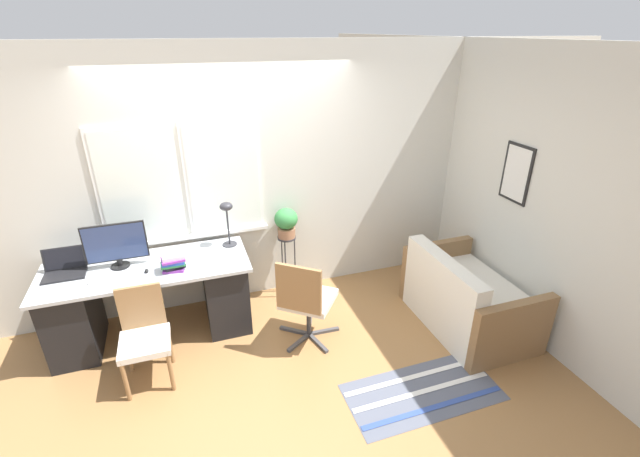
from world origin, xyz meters
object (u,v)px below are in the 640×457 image
keyboard (115,277)px  monitor (116,245)px  laptop (64,269)px  couch_loveseat (465,300)px  desk_chair_wooden (144,334)px  potted_plant (286,222)px  desk_lamp (227,214)px  office_chair_swivel (306,299)px  plant_stand (287,247)px  mouse (147,271)px  book_stack (173,262)px

keyboard → monitor: bearing=79.9°
monitor → keyboard: 0.30m
laptop → couch_loveseat: 3.82m
desk_chair_wooden → potted_plant: 1.77m
laptop → desk_lamp: desk_lamp is taller
office_chair_swivel → plant_stand: office_chair_swivel is taller
keyboard → mouse: bearing=0.8°
laptop → keyboard: laptop is taller
office_chair_swivel → couch_loveseat: size_ratio=0.70×
plant_stand → potted_plant: bearing=0.0°
laptop → office_chair_swivel: size_ratio=0.38×
laptop → desk_chair_wooden: laptop is taller
laptop → plant_stand: laptop is taller
potted_plant → couch_loveseat: bearing=-36.2°
book_stack → keyboard: bearing=175.1°
keyboard → plant_stand: 1.74m
monitor → desk_chair_wooden: 0.89m
keyboard → couch_loveseat: (3.23, -0.75, -0.49)m
keyboard → office_chair_swivel: bearing=-16.3°
potted_plant → book_stack: bearing=-159.9°
desk_lamp → desk_chair_wooden: 1.34m
keyboard → potted_plant: size_ratio=1.27×
plant_stand → potted_plant: (0.00, 0.00, 0.31)m
keyboard → desk_lamp: size_ratio=0.89×
monitor → mouse: bearing=-39.5°
mouse → office_chair_swivel: (1.36, -0.48, -0.30)m
monitor → potted_plant: size_ratio=1.64×
desk_chair_wooden → couch_loveseat: 3.04m
keyboard → plant_stand: size_ratio=0.57×
laptop → mouse: laptop is taller
mouse → plant_stand: (1.42, 0.38, -0.19)m
monitor → mouse: 0.37m
keyboard → desk_lamp: bearing=16.2°
keyboard → desk_chair_wooden: bearing=-66.8°
laptop → potted_plant: (2.11, 0.18, 0.09)m
monitor → potted_plant: bearing=6.6°
couch_loveseat → plant_stand: couch_loveseat is taller
mouse → plant_stand: size_ratio=0.08×
mouse → plant_stand: bearing=15.2°
book_stack → office_chair_swivel: 1.26m
monitor → couch_loveseat: (3.20, -0.94, -0.71)m
monitor → book_stack: 0.55m
couch_loveseat → potted_plant: 2.02m
monitor → keyboard: monitor is taller
keyboard → mouse: 0.27m
keyboard → book_stack: size_ratio=1.85×
potted_plant → laptop: bearing=-175.2°
couch_loveseat → potted_plant: (-1.55, 1.13, 0.62)m
couch_loveseat → potted_plant: bearing=53.8°
laptop → couch_loveseat: size_ratio=0.27×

